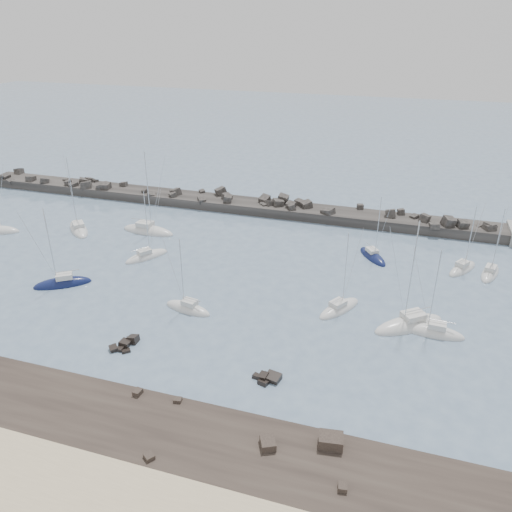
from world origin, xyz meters
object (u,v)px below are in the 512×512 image
Objects in this scene: sailboat_10 at (409,325)px; sailboat_3 at (147,257)px; sailboat_1 at (79,229)px; sailboat_6 at (339,309)px; sailboat_11 at (462,269)px; sailboat_9 at (490,273)px; sailboat_2 at (63,284)px; sailboat_8 at (432,332)px; sailboat_7 at (373,257)px; sailboat_4 at (148,231)px; sailboat_5 at (188,309)px.

sailboat_3 is at bearing 169.35° from sailboat_10.
sailboat_6 is (49.52, -12.95, -0.00)m from sailboat_1.
sailboat_10 is at bearing -111.72° from sailboat_11.
sailboat_11 is at bearing 176.74° from sailboat_9.
sailboat_1 is 1.26× the size of sailboat_9.
sailboat_3 reaches higher than sailboat_11.
sailboat_8 is (51.24, 3.19, -0.01)m from sailboat_2.
sailboat_7 is 1.01× the size of sailboat_11.
sailboat_1 is at bearing -166.75° from sailboat_4.
sailboat_4 reaches higher than sailboat_8.
sailboat_6 is at bearing -14.66° from sailboat_1.
sailboat_10 reaches higher than sailboat_2.
sailboat_4 is at bearing 117.25° from sailboat_3.
sailboat_2 is 1.16× the size of sailboat_11.
sailboat_6 is 1.05× the size of sailboat_7.
sailboat_7 is (34.85, 10.94, -0.01)m from sailboat_3.
sailboat_3 is at bearing 168.64° from sailboat_6.
sailboat_7 is 17.51m from sailboat_9.
sailboat_2 reaches higher than sailboat_6.
sailboat_1 is 63.15m from sailboat_8.
sailboat_4 is 40.28m from sailboat_6.
sailboat_3 is 17.99m from sailboat_5.
sailboat_3 is at bearing 135.98° from sailboat_5.
sailboat_1 reaches higher than sailboat_9.
sailboat_3 is at bearing 169.05° from sailboat_8.
sailboat_3 is at bearing -168.82° from sailboat_9.
sailboat_10 is 1.40× the size of sailboat_11.
sailboat_6 is at bearing 7.57° from sailboat_2.
sailboat_1 is 0.89× the size of sailboat_4.
sailboat_4 is 39.74m from sailboat_7.
sailboat_4 reaches higher than sailboat_10.
sailboat_8 is 19.59m from sailboat_11.
sailboat_6 reaches higher than sailboat_5.
sailboat_4 is (12.50, 2.94, 0.02)m from sailboat_1.
sailboat_10 is at bearing 164.73° from sailboat_8.
sailboat_9 is at bearing -1.93° from sailboat_7.
sailboat_1 is 65.93m from sailboat_11.
sailboat_3 reaches higher than sailboat_9.
sailboat_3 is 53.37m from sailboat_9.
sailboat_2 is at bearing -60.97° from sailboat_1.
sailboat_4 is at bearing 159.82° from sailboat_8.
sailboat_10 is at bearing -121.78° from sailboat_9.
sailboat_10 reaches higher than sailboat_1.
sailboat_9 is at bearing 39.76° from sailboat_6.
sailboat_7 is (2.70, 17.39, -0.00)m from sailboat_6.
sailboat_1 is 1.20× the size of sailboat_6.
sailboat_7 is (42.12, 22.64, -0.03)m from sailboat_2.
sailboat_5 is 0.98× the size of sailboat_7.
sailboat_2 is 20.21m from sailboat_5.
sailboat_3 is 10.62m from sailboat_4.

